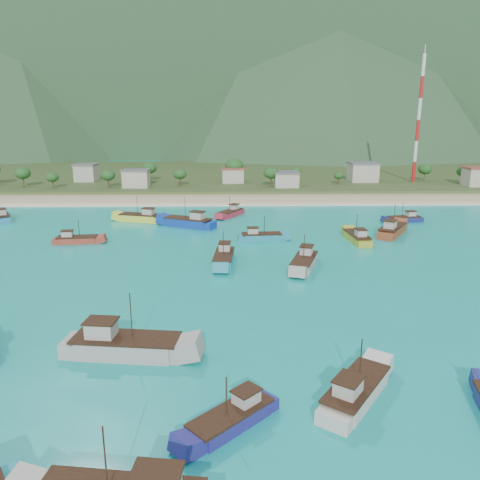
{
  "coord_description": "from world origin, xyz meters",
  "views": [
    {
      "loc": [
        -2.41,
        -64.88,
        24.65
      ],
      "look_at": [
        -0.86,
        18.0,
        3.0
      ],
      "focal_mm": 35.0,
      "sensor_mm": 36.0,
      "label": 1
    }
  ],
  "objects_px": {
    "boat_9": "(1,217)",
    "boat_20": "(124,347)",
    "radio_tower": "(419,120)",
    "boat_25": "(304,263)",
    "boat_8": "(231,214)",
    "boat_10": "(392,231)",
    "boat_3": "(357,238)",
    "boat_16": "(224,259)",
    "boat_1": "(261,237)",
    "boat_11": "(189,223)",
    "boat_14": "(404,220)",
    "boat_23": "(233,419)",
    "boat_5": "(76,240)",
    "boat_6": "(141,218)",
    "boat_18": "(355,393)"
  },
  "relations": [
    {
      "from": "boat_9",
      "to": "boat_20",
      "type": "relative_size",
      "value": 0.83
    },
    {
      "from": "radio_tower",
      "to": "boat_25",
      "type": "height_order",
      "value": "radio_tower"
    },
    {
      "from": "boat_8",
      "to": "boat_10",
      "type": "xyz_separation_m",
      "value": [
        35.1,
        -20.93,
        0.24
      ]
    },
    {
      "from": "boat_3",
      "to": "boat_20",
      "type": "bearing_deg",
      "value": -132.35
    },
    {
      "from": "boat_16",
      "to": "boat_20",
      "type": "bearing_deg",
      "value": 76.7
    },
    {
      "from": "boat_25",
      "to": "boat_1",
      "type": "bearing_deg",
      "value": -52.41
    },
    {
      "from": "boat_11",
      "to": "boat_14",
      "type": "relative_size",
      "value": 1.39
    },
    {
      "from": "boat_1",
      "to": "boat_16",
      "type": "bearing_deg",
      "value": -30.21
    },
    {
      "from": "boat_14",
      "to": "radio_tower",
      "type": "bearing_deg",
      "value": -33.69
    },
    {
      "from": "boat_10",
      "to": "boat_9",
      "type": "bearing_deg",
      "value": -157.27
    },
    {
      "from": "boat_23",
      "to": "boat_16",
      "type": "bearing_deg",
      "value": -41.57
    },
    {
      "from": "boat_14",
      "to": "boat_3",
      "type": "bearing_deg",
      "value": 127.0
    },
    {
      "from": "boat_10",
      "to": "boat_16",
      "type": "bearing_deg",
      "value": -118.65
    },
    {
      "from": "boat_8",
      "to": "boat_16",
      "type": "height_order",
      "value": "boat_16"
    },
    {
      "from": "boat_8",
      "to": "boat_3",
      "type": "bearing_deg",
      "value": 164.47
    },
    {
      "from": "radio_tower",
      "to": "boat_3",
      "type": "relative_size",
      "value": 4.31
    },
    {
      "from": "boat_8",
      "to": "boat_20",
      "type": "distance_m",
      "value": 74.43
    },
    {
      "from": "radio_tower",
      "to": "boat_23",
      "type": "xyz_separation_m",
      "value": [
        -67.73,
        -139.29,
        -23.5
      ]
    },
    {
      "from": "boat_1",
      "to": "radio_tower",
      "type": "bearing_deg",
      "value": 137.27
    },
    {
      "from": "boat_5",
      "to": "boat_20",
      "type": "bearing_deg",
      "value": 17.38
    },
    {
      "from": "boat_16",
      "to": "boat_20",
      "type": "height_order",
      "value": "boat_20"
    },
    {
      "from": "boat_1",
      "to": "boat_16",
      "type": "height_order",
      "value": "boat_16"
    },
    {
      "from": "radio_tower",
      "to": "boat_23",
      "type": "relative_size",
      "value": 5.53
    },
    {
      "from": "boat_5",
      "to": "boat_10",
      "type": "distance_m",
      "value": 66.84
    },
    {
      "from": "boat_3",
      "to": "boat_11",
      "type": "relative_size",
      "value": 0.81
    },
    {
      "from": "boat_6",
      "to": "boat_9",
      "type": "xyz_separation_m",
      "value": [
        -35.07,
        1.93,
        -0.04
      ]
    },
    {
      "from": "boat_10",
      "to": "boat_5",
      "type": "bearing_deg",
      "value": -142.06
    },
    {
      "from": "boat_6",
      "to": "boat_18",
      "type": "xyz_separation_m",
      "value": [
        33.32,
        -76.13,
        -0.09
      ]
    },
    {
      "from": "boat_8",
      "to": "boat_20",
      "type": "xyz_separation_m",
      "value": [
        -11.46,
        -73.55,
        0.34
      ]
    },
    {
      "from": "boat_6",
      "to": "boat_14",
      "type": "xyz_separation_m",
      "value": [
        64.65,
        -1.8,
        -0.25
      ]
    },
    {
      "from": "boat_3",
      "to": "boat_18",
      "type": "distance_m",
      "value": 57.7
    },
    {
      "from": "boat_8",
      "to": "boat_23",
      "type": "height_order",
      "value": "boat_8"
    },
    {
      "from": "boat_16",
      "to": "boat_18",
      "type": "relative_size",
      "value": 1.05
    },
    {
      "from": "radio_tower",
      "to": "boat_5",
      "type": "xyz_separation_m",
      "value": [
        -99.34,
        -80.37,
        -23.48
      ]
    },
    {
      "from": "boat_16",
      "to": "boat_25",
      "type": "distance_m",
      "value": 14.04
    },
    {
      "from": "boat_23",
      "to": "boat_25",
      "type": "distance_m",
      "value": 44.14
    },
    {
      "from": "boat_10",
      "to": "boat_20",
      "type": "relative_size",
      "value": 0.9
    },
    {
      "from": "radio_tower",
      "to": "boat_5",
      "type": "distance_m",
      "value": 129.92
    },
    {
      "from": "boat_18",
      "to": "boat_20",
      "type": "distance_m",
      "value": 24.25
    },
    {
      "from": "boat_1",
      "to": "boat_18",
      "type": "distance_m",
      "value": 57.52
    },
    {
      "from": "boat_6",
      "to": "boat_16",
      "type": "bearing_deg",
      "value": -133.15
    },
    {
      "from": "boat_6",
      "to": "boat_16",
      "type": "relative_size",
      "value": 1.09
    },
    {
      "from": "boat_9",
      "to": "boat_25",
      "type": "xyz_separation_m",
      "value": [
        69.73,
        -39.04,
        -0.01
      ]
    },
    {
      "from": "boat_20",
      "to": "boat_10",
      "type": "bearing_deg",
      "value": 145.24
    },
    {
      "from": "boat_16",
      "to": "radio_tower",
      "type": "bearing_deg",
      "value": -122.39
    },
    {
      "from": "boat_14",
      "to": "boat_16",
      "type": "height_order",
      "value": "boat_16"
    },
    {
      "from": "boat_1",
      "to": "boat_5",
      "type": "bearing_deg",
      "value": -92.02
    },
    {
      "from": "boat_9",
      "to": "boat_6",
      "type": "bearing_deg",
      "value": -34.3
    },
    {
      "from": "boat_11",
      "to": "boat_14",
      "type": "distance_m",
      "value": 52.49
    },
    {
      "from": "radio_tower",
      "to": "boat_1",
      "type": "xyz_separation_m",
      "value": [
        -61.66,
        -78.65,
        -23.45
      ]
    }
  ]
}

